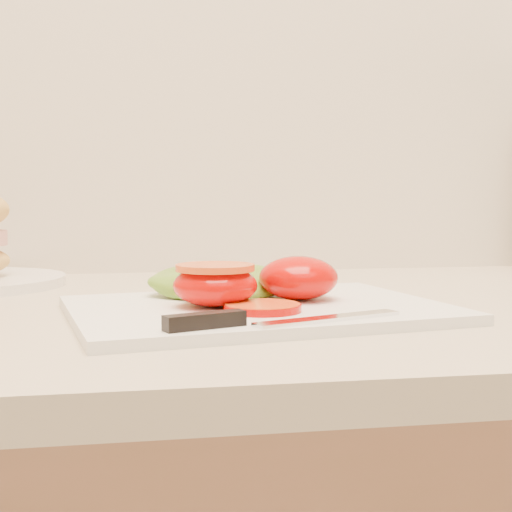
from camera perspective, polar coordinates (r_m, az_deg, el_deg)
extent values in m
cube|color=white|center=(0.67, 0.15, -4.32)|extent=(0.38, 0.30, 0.01)
ellipsoid|color=#D90000|center=(0.70, 3.41, -1.75)|extent=(0.08, 0.08, 0.04)
ellipsoid|color=#D90000|center=(0.66, -3.28, -2.36)|extent=(0.08, 0.08, 0.04)
cylinder|color=red|center=(0.66, -3.29, -0.92)|extent=(0.07, 0.07, 0.01)
cylinder|color=orange|center=(0.63, 0.52, -4.14)|extent=(0.07, 0.07, 0.01)
ellipsoid|color=#70A62B|center=(0.73, -2.81, -2.08)|extent=(0.16, 0.11, 0.03)
cube|color=silver|center=(0.59, 5.84, -5.00)|extent=(0.13, 0.06, 0.00)
cube|color=black|center=(0.55, -4.11, -5.18)|extent=(0.07, 0.04, 0.01)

